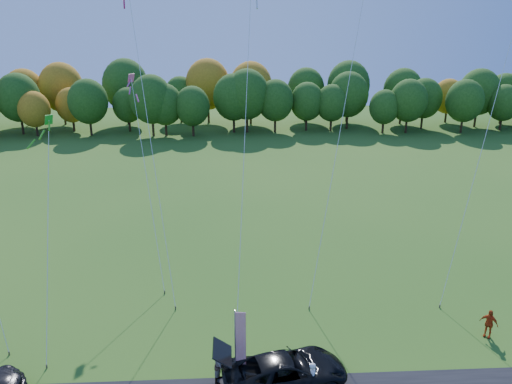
{
  "coord_description": "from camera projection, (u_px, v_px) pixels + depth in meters",
  "views": [
    {
      "loc": [
        -1.4,
        -20.8,
        16.16
      ],
      "look_at": [
        0.0,
        6.0,
        7.0
      ],
      "focal_mm": 35.0,
      "sensor_mm": 36.0,
      "label": 1
    }
  ],
  "objects": [
    {
      "name": "ground",
      "position": [
        262.0,
        363.0,
        24.95
      ],
      "size": [
        160.0,
        160.0,
        0.0
      ],
      "primitive_type": "plane",
      "color": "#275516"
    },
    {
      "name": "tree_line",
      "position": [
        239.0,
        133.0,
        76.93
      ],
      "size": [
        116.0,
        12.0,
        10.0
      ],
      "primitive_type": null,
      "color": "#1E4711",
      "rests_on": "ground"
    },
    {
      "name": "black_suv",
      "position": [
        286.0,
        372.0,
        23.09
      ],
      "size": [
        6.26,
        3.89,
        1.62
      ],
      "primitive_type": "imported",
      "rotation": [
        0.0,
        0.0,
        1.79
      ],
      "color": "black",
      "rests_on": "ground"
    },
    {
      "name": "person_tailgate_a",
      "position": [
        313.0,
        378.0,
        22.66
      ],
      "size": [
        0.42,
        0.61,
        1.63
      ],
      "primitive_type": "imported",
      "rotation": [
        0.0,
        0.0,
        1.52
      ],
      "color": "white",
      "rests_on": "ground"
    },
    {
      "name": "person_tailgate_b",
      "position": [
        221.0,
        365.0,
        23.49
      ],
      "size": [
        0.85,
        0.97,
        1.67
      ],
      "primitive_type": "imported",
      "rotation": [
        0.0,
        0.0,
        1.26
      ],
      "color": "gray",
      "rests_on": "ground"
    },
    {
      "name": "person_east",
      "position": [
        489.0,
        323.0,
        26.79
      ],
      "size": [
        0.97,
        0.94,
        1.62
      ],
      "primitive_type": "imported",
      "rotation": [
        0.0,
        0.0,
        -0.74
      ],
      "color": "#B93811",
      "rests_on": "ground"
    },
    {
      "name": "feather_flag",
      "position": [
        239.0,
        340.0,
        22.75
      ],
      "size": [
        0.52,
        0.13,
        3.96
      ],
      "color": "#999999",
      "rests_on": "ground"
    },
    {
      "name": "kite_delta_blue",
      "position": [
        146.0,
        112.0,
        30.16
      ],
      "size": [
        4.63,
        9.73,
        22.61
      ],
      "color": "#4C3F33",
      "rests_on": "ground"
    },
    {
      "name": "kite_parafoil_orange",
      "position": [
        351.0,
        67.0,
        30.37
      ],
      "size": [
        7.86,
        11.23,
        27.6
      ],
      "color": "#4C3F33",
      "rests_on": "ground"
    },
    {
      "name": "kite_delta_red",
      "position": [
        246.0,
        120.0,
        27.61
      ],
      "size": [
        2.97,
        11.49,
        22.17
      ],
      "color": "#4C3F33",
      "rests_on": "ground"
    },
    {
      "name": "kite_parafoil_rainbow",
      "position": [
        485.0,
        139.0,
        29.53
      ],
      "size": [
        6.89,
        6.26,
        19.4
      ],
      "color": "#4C3F33",
      "rests_on": "ground"
    },
    {
      "name": "kite_diamond_green",
      "position": [
        48.0,
        228.0,
        25.22
      ],
      "size": [
        0.9,
        5.75,
        11.9
      ],
      "color": "#4C3F33",
      "rests_on": "ground"
    },
    {
      "name": "kite_diamond_pink",
      "position": [
        147.0,
        178.0,
        33.16
      ],
      "size": [
        3.15,
        8.84,
        13.04
      ],
      "color": "#4C3F33",
      "rests_on": "ground"
    }
  ]
}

